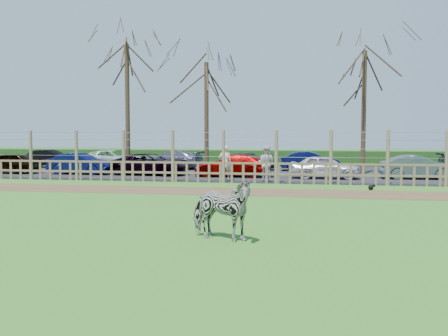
% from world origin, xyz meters
% --- Properties ---
extents(ground, '(120.00, 120.00, 0.00)m').
position_xyz_m(ground, '(0.00, 0.00, 0.00)').
color(ground, '#55A92E').
rests_on(ground, ground).
extents(dirt_strip, '(34.00, 2.80, 0.01)m').
position_xyz_m(dirt_strip, '(0.00, 4.50, 0.01)').
color(dirt_strip, brown).
rests_on(dirt_strip, ground).
extents(asphalt, '(44.00, 13.00, 0.04)m').
position_xyz_m(asphalt, '(0.00, 14.50, 0.02)').
color(asphalt, '#232326').
rests_on(asphalt, ground).
extents(hedge, '(46.00, 2.00, 1.10)m').
position_xyz_m(hedge, '(0.00, 21.50, 0.55)').
color(hedge, '#1E4716').
rests_on(hedge, ground).
extents(fence, '(30.16, 0.16, 2.50)m').
position_xyz_m(fence, '(0.00, 8.00, 0.80)').
color(fence, brown).
rests_on(fence, ground).
extents(tree_left, '(4.80, 4.80, 7.88)m').
position_xyz_m(tree_left, '(-6.50, 12.50, 5.62)').
color(tree_left, '#3D2B1E').
rests_on(tree_left, ground).
extents(tree_mid, '(4.80, 4.80, 6.83)m').
position_xyz_m(tree_mid, '(-2.00, 13.50, 4.87)').
color(tree_mid, '#3D2B1E').
rests_on(tree_mid, ground).
extents(tree_right, '(4.80, 4.80, 7.35)m').
position_xyz_m(tree_right, '(7.00, 14.00, 5.24)').
color(tree_right, '#3D2B1E').
rests_on(tree_right, ground).
extents(zebra, '(1.78, 1.24, 1.37)m').
position_xyz_m(zebra, '(2.18, -4.59, 0.69)').
color(zebra, gray).
rests_on(zebra, ground).
extents(visitor_a, '(0.69, 0.51, 1.72)m').
position_xyz_m(visitor_a, '(-0.06, 8.78, 0.90)').
color(visitor_a, beige).
rests_on(visitor_a, asphalt).
extents(visitor_b, '(1.00, 0.89, 1.72)m').
position_xyz_m(visitor_b, '(1.97, 8.68, 0.90)').
color(visitor_b, silver).
rests_on(visitor_b, asphalt).
extents(crow, '(0.30, 0.22, 0.25)m').
position_xyz_m(crow, '(6.60, 6.10, 0.12)').
color(crow, black).
rests_on(crow, ground).
extents(car_0, '(3.63, 1.70, 1.20)m').
position_xyz_m(car_0, '(-13.22, 10.96, 0.64)').
color(car_0, black).
rests_on(car_0, asphalt).
extents(car_1, '(3.68, 1.39, 1.20)m').
position_xyz_m(car_1, '(-8.84, 11.13, 0.64)').
color(car_1, '#0A124B').
rests_on(car_1, asphalt).
extents(car_2, '(4.51, 2.45, 1.20)m').
position_xyz_m(car_2, '(-4.76, 11.35, 0.64)').
color(car_2, black).
rests_on(car_2, asphalt).
extents(car_3, '(4.19, 1.81, 1.20)m').
position_xyz_m(car_3, '(-0.04, 11.00, 0.64)').
color(car_3, '#930402').
rests_on(car_3, asphalt).
extents(car_4, '(3.56, 1.51, 1.20)m').
position_xyz_m(car_4, '(4.82, 10.74, 0.64)').
color(car_4, silver).
rests_on(car_4, asphalt).
extents(car_5, '(3.69, 1.41, 1.20)m').
position_xyz_m(car_5, '(9.43, 11.34, 0.64)').
color(car_5, '#506669').
rests_on(car_5, asphalt).
extents(car_7, '(3.67, 1.37, 1.20)m').
position_xyz_m(car_7, '(-13.39, 15.99, 0.64)').
color(car_7, black).
rests_on(car_7, asphalt).
extents(car_8, '(4.43, 2.25, 1.20)m').
position_xyz_m(car_8, '(-8.98, 16.08, 0.64)').
color(car_8, silver).
rests_on(car_8, asphalt).
extents(car_9, '(4.33, 2.23, 1.20)m').
position_xyz_m(car_9, '(-4.89, 16.10, 0.64)').
color(car_9, slate).
rests_on(car_9, asphalt).
extents(car_10, '(3.62, 1.69, 1.20)m').
position_xyz_m(car_10, '(0.23, 16.17, 0.64)').
color(car_10, '#1E482D').
rests_on(car_10, asphalt).
extents(car_11, '(3.68, 1.38, 1.20)m').
position_xyz_m(car_11, '(4.04, 15.95, 0.64)').
color(car_11, '#0B1346').
rests_on(car_11, asphalt).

